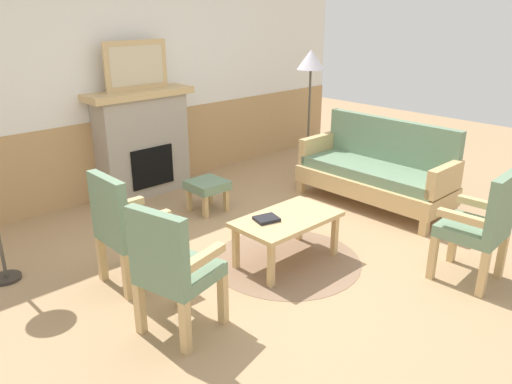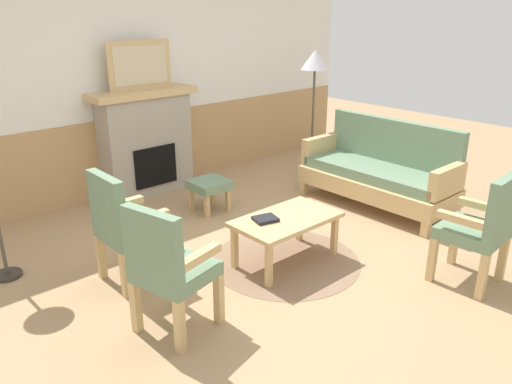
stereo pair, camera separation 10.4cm
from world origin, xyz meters
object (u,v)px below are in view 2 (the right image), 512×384
(footstool, at_px, (209,187))
(armchair_by_window_left, at_px, (168,265))
(framed_picture, at_px, (140,65))
(fireplace, at_px, (146,141))
(armchair_near_fireplace, at_px, (124,223))
(book_on_table, at_px, (265,219))
(coffee_table, at_px, (286,223))
(floor_lamp_by_couch, at_px, (315,68))
(couch, at_px, (379,173))
(armchair_front_left, at_px, (482,225))

(footstool, distance_m, armchair_by_window_left, 2.29)
(framed_picture, bearing_deg, fireplace, -90.00)
(framed_picture, bearing_deg, armchair_near_fireplace, -125.30)
(fireplace, height_order, book_on_table, fireplace)
(book_on_table, bearing_deg, coffee_table, -20.79)
(framed_picture, xyz_separation_m, armchair_by_window_left, (-1.38, -2.63, -1.02))
(footstool, bearing_deg, floor_lamp_by_couch, 2.84)
(coffee_table, relative_size, floor_lamp_by_couch, 0.57)
(footstool, height_order, armchair_by_window_left, armchair_by_window_left)
(framed_picture, xyz_separation_m, couch, (1.75, -2.18, -1.16))
(fireplace, relative_size, armchair_front_left, 1.33)
(fireplace, bearing_deg, armchair_by_window_left, -117.79)
(couch, bearing_deg, armchair_near_fireplace, 172.73)
(armchair_front_left, bearing_deg, fireplace, 103.00)
(armchair_near_fireplace, xyz_separation_m, floor_lamp_by_couch, (3.29, 0.89, 0.91))
(coffee_table, bearing_deg, couch, 8.18)
(fireplace, height_order, footstool, fireplace)
(armchair_by_window_left, distance_m, armchair_front_left, 2.53)
(framed_picture, distance_m, couch, 3.03)
(footstool, bearing_deg, coffee_table, -99.00)
(framed_picture, relative_size, armchair_near_fireplace, 0.82)
(couch, height_order, armchair_front_left, same)
(couch, distance_m, coffee_table, 1.80)
(book_on_table, xyz_separation_m, footstool, (0.42, 1.37, -0.17))
(fireplace, relative_size, couch, 0.72)
(armchair_front_left, bearing_deg, armchair_near_fireplace, 137.27)
(armchair_near_fireplace, bearing_deg, armchair_front_left, -42.73)
(armchair_near_fireplace, bearing_deg, footstool, 28.72)
(fireplace, xyz_separation_m, armchair_by_window_left, (-1.38, -2.63, -0.11))
(framed_picture, bearing_deg, coffee_table, -90.77)
(footstool, distance_m, armchair_front_left, 2.87)
(couch, height_order, armchair_near_fireplace, same)
(framed_picture, distance_m, coffee_table, 2.70)
(framed_picture, height_order, floor_lamp_by_couch, framed_picture)
(couch, distance_m, floor_lamp_by_couch, 1.68)
(armchair_near_fireplace, xyz_separation_m, armchair_front_left, (2.14, -1.98, 0.00))
(book_on_table, distance_m, armchair_front_left, 1.78)
(coffee_table, bearing_deg, floor_lamp_by_couch, 36.85)
(coffee_table, height_order, book_on_table, book_on_table)
(book_on_table, relative_size, armchair_near_fireplace, 0.20)
(fireplace, bearing_deg, armchair_near_fireplace, -125.30)
(footstool, bearing_deg, armchair_near_fireplace, -151.28)
(fireplace, xyz_separation_m, floor_lamp_by_couch, (2.02, -0.90, 0.80))
(fireplace, bearing_deg, footstool, -78.80)
(armchair_near_fireplace, distance_m, floor_lamp_by_couch, 3.53)
(couch, bearing_deg, floor_lamp_by_couch, 78.22)
(fireplace, bearing_deg, framed_picture, 90.00)
(armchair_near_fireplace, bearing_deg, framed_picture, 54.70)
(armchair_front_left, bearing_deg, framed_picture, 103.00)
(armchair_near_fireplace, relative_size, armchair_by_window_left, 1.00)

